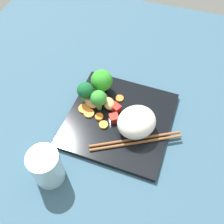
{
  "coord_description": "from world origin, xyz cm",
  "views": [
    {
      "loc": [
        -9.46,
        35.51,
        56.24
      ],
      "look_at": [
        1.89,
        0.07,
        3.39
      ],
      "focal_mm": 41.67,
      "sensor_mm": 36.0,
      "label": 1
    }
  ],
  "objects": [
    {
      "name": "ground_plane",
      "position": [
        0.0,
        0.0,
        -1.0
      ],
      "size": [
        110.0,
        110.0,
        2.0
      ],
      "primitive_type": "cube",
      "color": "#315268"
    },
    {
      "name": "chicken_piece_1",
      "position": [
        3.59,
        -2.71,
        2.69
      ],
      "size": [
        4.77,
        4.85,
        2.6
      ],
      "primitive_type": "ellipsoid",
      "rotation": [
        0.0,
        0.0,
        2.3
      ],
      "color": "tan",
      "rests_on": "square_plate"
    },
    {
      "name": "pepper_chunk_0",
      "position": [
        1.61,
        -2.13,
        2.4
      ],
      "size": [
        3.1,
        2.82,
        2.02
      ],
      "primitive_type": "cube",
      "rotation": [
        0.0,
        0.0,
        5.82
      ],
      "color": "red",
      "rests_on": "square_plate"
    },
    {
      "name": "square_plate",
      "position": [
        0.0,
        0.0,
        0.7
      ],
      "size": [
        26.49,
        26.49,
        1.39
      ],
      "primitive_type": "cube",
      "rotation": [
        0.0,
        0.0,
        -0.04
      ],
      "color": "black",
      "rests_on": "ground_plane"
    },
    {
      "name": "carrot_slice_1",
      "position": [
        4.91,
        1.34,
        1.71
      ],
      "size": [
        2.87,
        2.87,
        0.63
      ],
      "primitive_type": "cylinder",
      "rotation": [
        0.0,
        0.0,
        2.1
      ],
      "color": "orange",
      "rests_on": "square_plate"
    },
    {
      "name": "broccoli_floret_2",
      "position": [
        7.11,
        -7.4,
        5.34
      ],
      "size": [
        5.78,
        5.78,
        7.0
      ],
      "color": "#77BC5B",
      "rests_on": "square_plate"
    },
    {
      "name": "carrot_slice_0",
      "position": [
        1.74,
        -6.03,
        1.59
      ],
      "size": [
        2.96,
        2.96,
        0.4
      ],
      "primitive_type": "cylinder",
      "rotation": [
        0.0,
        0.0,
        1.12
      ],
      "color": "orange",
      "rests_on": "square_plate"
    },
    {
      "name": "carrot_slice_4",
      "position": [
        3.08,
        3.29,
        1.69
      ],
      "size": [
        3.09,
        3.09,
        0.6
      ],
      "primitive_type": "cylinder",
      "rotation": [
        0.0,
        0.0,
        0.97
      ],
      "color": "orange",
      "rests_on": "square_plate"
    },
    {
      "name": "carrot_slice_2",
      "position": [
        9.45,
        -0.31,
        1.6
      ],
      "size": [
        3.94,
        3.94,
        0.41
      ],
      "primitive_type": "cylinder",
      "rotation": [
        0.0,
        0.0,
        5.95
      ],
      "color": "orange",
      "rests_on": "square_plate"
    },
    {
      "name": "carrot_slice_3",
      "position": [
        7.77,
        1.09,
        1.66
      ],
      "size": [
        3.02,
        3.02,
        0.53
      ],
      "primitive_type": "cylinder",
      "rotation": [
        0.0,
        0.0,
        3.0
      ],
      "color": "orange",
      "rests_on": "square_plate"
    },
    {
      "name": "rice_mound",
      "position": [
        -4.82,
        2.03,
        4.82
      ],
      "size": [
        12.66,
        12.7,
        6.86
      ],
      "primitive_type": "ellipsoid",
      "rotation": [
        0.0,
        0.0,
        0.82
      ],
      "color": "white",
      "rests_on": "square_plate"
    },
    {
      "name": "broccoli_floret_1",
      "position": [
        10.01,
        -2.82,
        5.22
      ],
      "size": [
        4.26,
        4.26,
        6.46
      ],
      "color": "#549146",
      "rests_on": "square_plate"
    },
    {
      "name": "pepper_chunk_2",
      "position": [
        9.99,
        -5.18,
        2.05
      ],
      "size": [
        1.69,
        2.39,
        1.31
      ],
      "primitive_type": "cube",
      "rotation": [
        0.0,
        0.0,
        4.71
      ],
      "color": "red",
      "rests_on": "square_plate"
    },
    {
      "name": "drinking_glass",
      "position": [
        10.47,
        18.76,
        4.69
      ],
      "size": [
        6.69,
        6.69,
        9.38
      ],
      "primitive_type": "cylinder",
      "color": "silver",
      "rests_on": "ground_plane"
    },
    {
      "name": "pepper_chunk_1",
      "position": [
        1.1,
        0.95,
        2.29
      ],
      "size": [
        3.03,
        3.0,
        1.79
      ],
      "primitive_type": "cube",
      "rotation": [
        0.0,
        0.0,
        0.59
      ],
      "color": "red",
      "rests_on": "square_plate"
    },
    {
      "name": "chicken_piece_3",
      "position": [
        5.75,
        -4.42,
        2.48
      ],
      "size": [
        3.51,
        3.75,
        2.17
      ],
      "primitive_type": "ellipsoid",
      "rotation": [
        0.0,
        0.0,
        2.15
      ],
      "color": "tan",
      "rests_on": "square_plate"
    },
    {
      "name": "chicken_piece_0",
      "position": [
        7.99,
        -1.73,
        2.74
      ],
      "size": [
        4.83,
        4.34,
        2.69
      ],
      "primitive_type": "ellipsoid",
      "rotation": [
        0.0,
        0.0,
        2.68
      ],
      "color": "tan",
      "rests_on": "square_plate"
    },
    {
      "name": "chopstick_pair",
      "position": [
        -5.72,
        5.27,
        1.72
      ],
      "size": [
        20.54,
        11.9,
        0.66
      ],
      "rotation": [
        0.0,
        0.0,
        3.63
      ],
      "color": "brown",
      "rests_on": "square_plate"
    },
    {
      "name": "broccoli_floret_0",
      "position": [
        6.04,
        -1.81,
        4.91
      ],
      "size": [
        4.14,
        4.14,
        5.81
      ],
      "color": "#62A041",
      "rests_on": "square_plate"
    }
  ]
}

